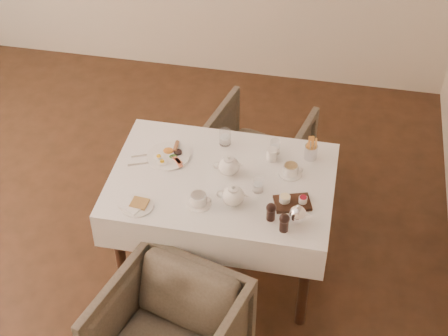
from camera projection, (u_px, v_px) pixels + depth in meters
name	position (u px, v px, depth m)	size (l,w,h in m)	color
table	(222.00, 193.00, 4.00)	(1.28, 0.88, 0.75)	black
armchair_far	(258.00, 152.00, 4.79)	(0.64, 0.66, 0.60)	#473F34
breakfast_plate	(169.00, 155.00, 4.06)	(0.26, 0.26, 0.03)	white
side_plate	(136.00, 206.00, 3.74)	(0.19, 0.18, 0.02)	white
teapot_centre	(229.00, 165.00, 3.90)	(0.17, 0.13, 0.14)	white
teapot_front	(233.00, 195.00, 3.72)	(0.17, 0.13, 0.14)	white
creamer	(272.00, 154.00, 4.02)	(0.06, 0.06, 0.07)	white
teacup_near	(199.00, 200.00, 3.74)	(0.14, 0.14, 0.07)	white
teacup_far	(291.00, 170.00, 3.93)	(0.14, 0.14, 0.07)	white
glass_left	(225.00, 137.00, 4.12)	(0.07, 0.07, 0.10)	silver
glass_mid	(258.00, 185.00, 3.82)	(0.06, 0.06, 0.09)	silver
glass_right	(275.00, 147.00, 4.06)	(0.06, 0.06, 0.09)	silver
condiment_board	(292.00, 202.00, 3.75)	(0.23, 0.19, 0.05)	black
pepper_mill_left	(271.00, 212.00, 3.64)	(0.06, 0.06, 0.11)	black
pepper_mill_right	(284.00, 222.00, 3.58)	(0.06, 0.06, 0.12)	black
silver_pot	(298.00, 213.00, 3.62)	(0.12, 0.10, 0.13)	white
fries_cup	(311.00, 149.00, 4.01)	(0.08, 0.08, 0.16)	silver
cutlery_fork	(147.00, 155.00, 4.07)	(0.01, 0.19, 0.00)	silver
cutlery_knife	(144.00, 163.00, 4.01)	(0.02, 0.19, 0.00)	silver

